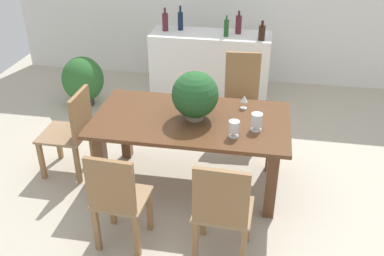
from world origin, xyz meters
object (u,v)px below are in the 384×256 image
at_px(chair_far_right, 241,95).
at_px(crystal_vase_left, 257,121).
at_px(chair_head_end, 73,129).
at_px(chair_near_right, 222,209).
at_px(wine_bottle_clear, 262,32).
at_px(wine_bottle_dark, 165,22).
at_px(wine_bottle_amber, 226,28).
at_px(wine_bottle_tall, 238,24).
at_px(dining_table, 191,130).
at_px(potted_plant_floor, 83,80).
at_px(crystal_vase_center_near, 234,127).
at_px(chair_near_left, 117,198).
at_px(wine_glass, 244,99).
at_px(kitchen_counter, 210,69).
at_px(wine_bottle_green, 180,21).
at_px(flower_centerpiece, 195,95).

height_order(chair_far_right, crystal_vase_left, chair_far_right).
height_order(chair_head_end, chair_near_right, chair_near_right).
distance_m(crystal_vase_left, wine_bottle_clear, 1.89).
relative_size(chair_far_right, wine_bottle_dark, 3.47).
relative_size(wine_bottle_clear, wine_bottle_amber, 0.91).
distance_m(chair_head_end, wine_bottle_tall, 2.54).
relative_size(dining_table, potted_plant_floor, 2.73).
distance_m(chair_near_right, potted_plant_floor, 3.32).
distance_m(crystal_vase_center_near, wine_bottle_clear, 2.05).
bearing_deg(wine_bottle_dark, wine_bottle_clear, -8.00).
bearing_deg(wine_bottle_dark, chair_near_left, -84.83).
height_order(crystal_vase_left, wine_glass, crystal_vase_left).
bearing_deg(kitchen_counter, wine_glass, -71.04).
xyz_separation_m(chair_near_left, wine_bottle_green, (-0.07, 2.98, 0.58)).
distance_m(crystal_vase_center_near, wine_bottle_green, 2.46).
bearing_deg(chair_near_right, wine_bottle_dark, -67.18).
xyz_separation_m(chair_head_end, wine_bottle_dark, (0.53, 1.93, 0.58)).
bearing_deg(chair_head_end, chair_near_right, 59.36).
bearing_deg(chair_near_right, wine_bottle_clear, -91.18).
distance_m(wine_bottle_tall, wine_bottle_clear, 0.38).
distance_m(wine_glass, wine_bottle_amber, 1.59).
distance_m(wine_bottle_green, potted_plant_floor, 1.53).
xyz_separation_m(wine_bottle_clear, wine_bottle_dark, (-1.26, 0.18, 0.02)).
height_order(dining_table, chair_head_end, chair_head_end).
bearing_deg(chair_head_end, wine_bottle_clear, 134.97).
xyz_separation_m(kitchen_counter, wine_bottle_amber, (0.21, -0.08, 0.60)).
bearing_deg(potted_plant_floor, chair_near_left, -62.12).
bearing_deg(wine_bottle_clear, wine_bottle_tall, 144.53).
bearing_deg(kitchen_counter, dining_table, -87.64).
distance_m(wine_bottle_dark, wine_bottle_green, 0.20).
relative_size(dining_table, flower_centerpiece, 3.99).
relative_size(chair_head_end, wine_bottle_tall, 3.16).
bearing_deg(chair_far_right, chair_head_end, -152.17).
distance_m(dining_table, crystal_vase_left, 0.67).
relative_size(chair_near_left, wine_bottle_amber, 3.47).
bearing_deg(flower_centerpiece, kitchen_counter, 93.49).
relative_size(dining_table, chair_head_end, 2.01).
bearing_deg(crystal_vase_left, wine_bottle_clear, 91.21).
relative_size(crystal_vase_center_near, wine_bottle_dark, 0.51).
relative_size(chair_near_left, crystal_vase_center_near, 6.05).
distance_m(chair_far_right, wine_bottle_clear, 0.92).
bearing_deg(wine_bottle_dark, dining_table, -70.44).
bearing_deg(wine_bottle_dark, kitchen_counter, -2.38).
bearing_deg(wine_bottle_dark, flower_centerpiece, -69.42).
height_order(wine_glass, wine_bottle_clear, wine_bottle_clear).
height_order(chair_near_left, crystal_vase_left, chair_near_left).
bearing_deg(chair_head_end, crystal_vase_center_near, 81.20).
bearing_deg(chair_near_right, wine_bottle_amber, -82.01).
xyz_separation_m(chair_far_right, wine_bottle_green, (-0.91, 0.99, 0.54)).
relative_size(dining_table, chair_far_right, 1.78).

